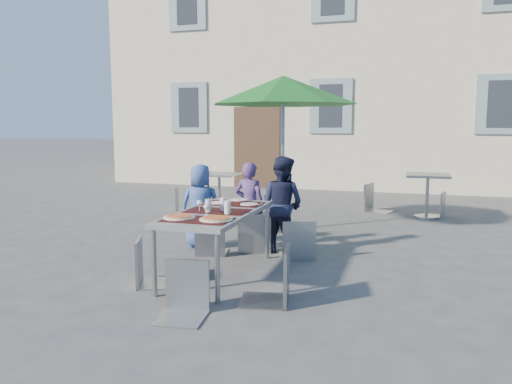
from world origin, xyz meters
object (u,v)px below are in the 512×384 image
(chair_0, at_px, (211,216))
(child_0, at_px, (201,206))
(chair_5, at_px, (184,257))
(bg_chair_r_0, at_px, (249,188))
(patio_umbrella, at_px, (283,92))
(dining_table, at_px, (217,216))
(chair_4, at_px, (276,240))
(chair_3, at_px, (148,234))
(bg_chair_l_1, at_px, (375,180))
(chair_2, at_px, (298,215))
(bg_chair_l_0, at_px, (182,183))
(cafe_table_1, at_px, (428,187))
(child_1, at_px, (250,205))
(chair_1, at_px, (254,209))
(child_2, at_px, (282,205))
(bg_chair_r_1, at_px, (438,189))
(pizza_near_left, at_px, (179,217))
(pizza_near_right, at_px, (216,219))
(cafe_table_0, at_px, (219,185))

(chair_0, bearing_deg, child_0, 130.42)
(chair_5, xyz_separation_m, bg_chair_r_0, (-1.08, 5.17, -0.06))
(child_0, bearing_deg, patio_umbrella, -130.22)
(dining_table, relative_size, chair_4, 1.76)
(chair_3, height_order, bg_chair_l_1, bg_chair_l_1)
(chair_0, relative_size, chair_2, 0.93)
(bg_chair_l_0, bearing_deg, child_0, -59.51)
(patio_umbrella, xyz_separation_m, cafe_table_1, (2.29, 1.85, -1.65))
(bg_chair_r_0, bearing_deg, child_1, -71.58)
(chair_0, height_order, patio_umbrella, patio_umbrella)
(chair_1, xyz_separation_m, cafe_table_1, (2.31, 3.30, -0.01))
(child_2, height_order, bg_chair_r_1, child_2)
(chair_0, relative_size, chair_5, 0.97)
(pizza_near_left, distance_m, chair_1, 1.72)
(chair_2, relative_size, bg_chair_l_1, 0.92)
(bg_chair_r_0, bearing_deg, pizza_near_right, -76.02)
(child_0, bearing_deg, chair_2, 162.09)
(dining_table, height_order, cafe_table_1, cafe_table_1)
(bg_chair_l_0, bearing_deg, patio_umbrella, -28.59)
(chair_1, bearing_deg, bg_chair_r_0, 109.64)
(child_0, xyz_separation_m, cafe_table_0, (-0.83, 2.83, -0.06))
(chair_4, distance_m, bg_chair_r_1, 5.60)
(pizza_near_left, relative_size, cafe_table_1, 0.41)
(cafe_table_0, xyz_separation_m, bg_chair_l_1, (2.95, 0.89, 0.10))
(pizza_near_left, relative_size, patio_umbrella, 0.13)
(bg_chair_r_0, xyz_separation_m, cafe_table_1, (3.31, 0.50, 0.10))
(chair_3, bearing_deg, patio_umbrella, 77.46)
(chair_2, xyz_separation_m, bg_chair_l_0, (-3.07, 2.96, -0.03))
(chair_0, xyz_separation_m, cafe_table_1, (2.81, 3.64, 0.06))
(dining_table, bearing_deg, bg_chair_l_0, 120.84)
(chair_0, distance_m, bg_chair_l_1, 4.46)
(chair_0, height_order, bg_chair_l_0, bg_chair_l_0)
(bg_chair_r_0, bearing_deg, pizza_near_left, -81.10)
(bg_chair_l_1, bearing_deg, patio_umbrella, -119.68)
(child_0, distance_m, chair_5, 2.54)
(chair_5, xyz_separation_m, bg_chair_r_1, (2.43, 5.90, -0.03))
(dining_table, xyz_separation_m, chair_1, (0.08, 1.15, -0.10))
(dining_table, relative_size, child_1, 1.52)
(chair_5, bearing_deg, bg_chair_r_0, 101.78)
(chair_2, xyz_separation_m, chair_4, (0.14, -1.63, 0.05))
(patio_umbrella, height_order, bg_chair_r_1, patio_umbrella)
(chair_1, bearing_deg, child_1, 126.05)
(child_2, height_order, bg_chair_l_0, child_2)
(child_1, height_order, cafe_table_0, child_1)
(dining_table, height_order, child_0, child_0)
(pizza_near_right, height_order, cafe_table_0, pizza_near_right)
(chair_0, bearing_deg, pizza_near_left, -81.43)
(chair_4, distance_m, cafe_table_1, 5.33)
(chair_5, bearing_deg, child_1, 94.60)
(chair_4, bearing_deg, chair_1, 113.43)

